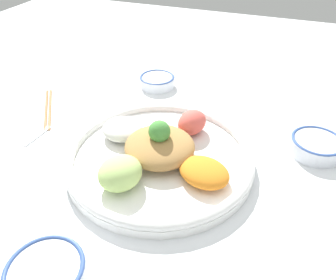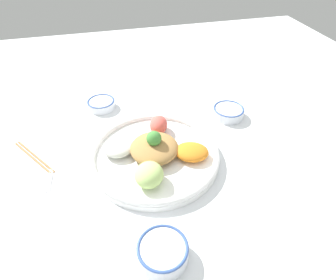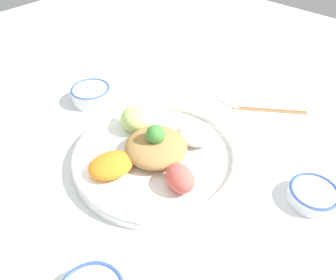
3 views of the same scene
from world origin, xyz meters
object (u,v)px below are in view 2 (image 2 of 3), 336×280
sauce_bowl_dark (101,104)px  chopsticks_pair_near (34,156)px  serving_spoon_main (47,191)px  salad_platter (154,153)px  sauce_bowl_red (163,252)px  rice_bowl_blue (228,112)px

sauce_bowl_dark → chopsticks_pair_near: (-0.23, 0.23, -0.01)m
chopsticks_pair_near → serving_spoon_main: (-0.16, -0.05, -0.00)m
salad_platter → serving_spoon_main: size_ratio=3.04×
serving_spoon_main → sauce_bowl_dark: bearing=-20.4°
sauce_bowl_red → sauce_bowl_dark: (0.65, 0.09, -0.01)m
salad_platter → chopsticks_pair_near: bearing=74.5°
sauce_bowl_red → sauce_bowl_dark: bearing=8.0°
sauce_bowl_dark → serving_spoon_main: 0.43m
sauce_bowl_dark → chopsticks_pair_near: bearing=135.3°
salad_platter → serving_spoon_main: bearing=99.6°
sauce_bowl_dark → serving_spoon_main: (-0.39, 0.18, -0.02)m
chopsticks_pair_near → serving_spoon_main: chopsticks_pair_near is taller
salad_platter → sauce_bowl_dark: (0.33, 0.14, -0.01)m
salad_platter → rice_bowl_blue: bearing=-63.3°
salad_platter → serving_spoon_main: (-0.05, 0.32, -0.02)m
rice_bowl_blue → sauce_bowl_dark: rice_bowl_blue is taller
sauce_bowl_dark → salad_platter: bearing=-157.2°
sauce_bowl_dark → sauce_bowl_red: bearing=-172.0°
salad_platter → rice_bowl_blue: (0.16, -0.32, -0.00)m
sauce_bowl_dark → serving_spoon_main: bearing=155.4°
rice_bowl_blue → serving_spoon_main: size_ratio=0.87×
sauce_bowl_red → sauce_bowl_dark: sauce_bowl_red is taller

